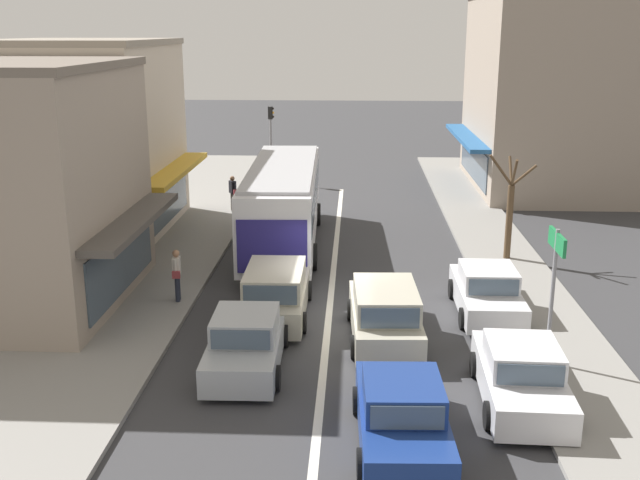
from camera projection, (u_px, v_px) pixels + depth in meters
ground_plane at (329, 312)px, 22.55m from camera, size 140.00×140.00×0.00m
lane_centre_line at (333, 271)px, 26.39m from camera, size 0.20×28.00×0.01m
sidewalk_left at (158, 250)px, 28.62m from camera, size 5.20×44.00×0.14m
kerb_right at (500, 255)px, 28.01m from camera, size 2.80×44.00×0.12m
shopfront_mid_block at (86, 140)px, 30.25m from camera, size 7.37×8.57×7.86m
building_right_far at (563, 93)px, 38.91m from camera, size 9.92×10.88×10.08m
city_bus at (283, 200)px, 28.90m from camera, size 2.97×10.93×3.23m
wagon_behind_bus_mid at (276, 293)px, 22.01m from camera, size 1.96×4.51×1.58m
wagon_behind_bus_near at (385, 314)px, 20.39m from camera, size 2.09×4.58×1.58m
sedan_adjacent_lane_trail at (246, 343)px, 18.71m from camera, size 1.95×4.23×1.47m
sedan_adjacent_lane_lead at (402, 415)px, 15.18m from camera, size 2.01×4.26×1.47m
parked_sedan_kerb_front at (521, 376)px, 16.91m from camera, size 2.00×4.25×1.47m
parked_sedan_kerb_second at (487, 292)px, 22.29m from camera, size 1.91×4.20×1.47m
traffic_light_downstreet at (271, 131)px, 40.96m from camera, size 0.33×0.24×4.20m
directional_road_sign at (555, 266)px, 18.16m from camera, size 0.10×1.40×3.60m
street_tree_right at (510, 212)px, 27.05m from camera, size 1.72×1.37×3.95m
pedestrian_with_handbag_near at (177, 272)px, 22.86m from camera, size 0.30×0.65×1.63m
pedestrian_browsing_midblock at (233, 191)px, 34.32m from camera, size 0.51×0.60×1.63m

